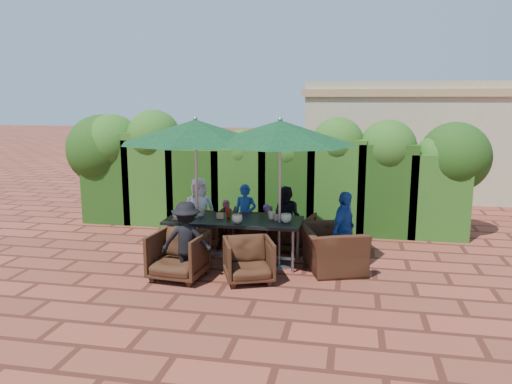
% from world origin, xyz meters
% --- Properties ---
extents(ground, '(80.00, 80.00, 0.00)m').
position_xyz_m(ground, '(0.00, 0.00, 0.00)').
color(ground, brown).
rests_on(ground, ground).
extents(dining_table, '(2.29, 0.90, 0.75)m').
position_xyz_m(dining_table, '(-0.11, -0.12, 0.67)').
color(dining_table, black).
rests_on(dining_table, ground).
extents(umbrella_left, '(2.53, 2.53, 2.46)m').
position_xyz_m(umbrella_left, '(-0.73, -0.18, 2.21)').
color(umbrella_left, gray).
rests_on(umbrella_left, ground).
extents(umbrella_right, '(2.46, 2.46, 2.46)m').
position_xyz_m(umbrella_right, '(0.67, -0.18, 2.21)').
color(umbrella_right, gray).
rests_on(umbrella_right, ground).
extents(chair_far_left, '(0.79, 0.74, 0.79)m').
position_xyz_m(chair_far_left, '(-0.92, 0.86, 0.40)').
color(chair_far_left, black).
rests_on(chair_far_left, ground).
extents(chair_far_mid, '(0.86, 0.82, 0.77)m').
position_xyz_m(chair_far_mid, '(-0.00, 0.95, 0.38)').
color(chair_far_mid, black).
rests_on(chair_far_mid, ground).
extents(chair_far_right, '(0.86, 0.82, 0.75)m').
position_xyz_m(chair_far_right, '(0.77, 0.77, 0.38)').
color(chair_far_right, black).
rests_on(chair_far_right, ground).
extents(chair_near_left, '(0.85, 0.81, 0.81)m').
position_xyz_m(chair_near_left, '(-0.77, -1.06, 0.40)').
color(chair_near_left, black).
rests_on(chair_near_left, ground).
extents(chair_near_right, '(0.90, 0.88, 0.73)m').
position_xyz_m(chair_near_right, '(0.32, -0.96, 0.36)').
color(chair_near_right, black).
rests_on(chair_near_right, ground).
extents(chair_end_right, '(1.01, 1.25, 0.94)m').
position_xyz_m(chair_end_right, '(1.53, -0.20, 0.47)').
color(chair_end_right, black).
rests_on(chair_end_right, ground).
extents(adult_far_left, '(0.71, 0.54, 1.27)m').
position_xyz_m(adult_far_left, '(-1.05, 0.90, 0.63)').
color(adult_far_left, white).
rests_on(adult_far_left, ground).
extents(adult_far_mid, '(0.45, 0.38, 1.18)m').
position_xyz_m(adult_far_mid, '(-0.12, 0.81, 0.59)').
color(adult_far_mid, '#1D479D').
rests_on(adult_far_mid, ground).
extents(adult_far_right, '(0.64, 0.53, 1.16)m').
position_xyz_m(adult_far_right, '(0.65, 0.89, 0.58)').
color(adult_far_right, black).
rests_on(adult_far_right, ground).
extents(adult_near_left, '(0.82, 0.46, 1.21)m').
position_xyz_m(adult_near_left, '(-0.64, -1.04, 0.61)').
color(adult_near_left, black).
rests_on(adult_near_left, ground).
extents(adult_end_right, '(0.62, 0.84, 1.29)m').
position_xyz_m(adult_end_right, '(1.71, -0.13, 0.64)').
color(adult_end_right, '#1D479D').
rests_on(adult_end_right, ground).
extents(child_left, '(0.34, 0.30, 0.85)m').
position_xyz_m(child_left, '(-0.52, 0.94, 0.42)').
color(child_left, '#C6465F').
rests_on(child_left, ground).
extents(child_right, '(0.32, 0.27, 0.80)m').
position_xyz_m(child_right, '(0.27, 0.92, 0.40)').
color(child_right, '#A752B1').
rests_on(child_right, ground).
extents(pedestrian_a, '(1.70, 1.33, 1.74)m').
position_xyz_m(pedestrian_a, '(1.66, 4.35, 0.87)').
color(pedestrian_a, '#227D24').
rests_on(pedestrian_a, ground).
extents(pedestrian_b, '(0.99, 0.83, 1.76)m').
position_xyz_m(pedestrian_b, '(2.19, 4.44, 0.88)').
color(pedestrian_b, '#C6465F').
rests_on(pedestrian_b, ground).
extents(pedestrian_c, '(1.09, 0.64, 1.60)m').
position_xyz_m(pedestrian_c, '(3.11, 4.28, 0.80)').
color(pedestrian_c, '#9998A0').
rests_on(pedestrian_c, ground).
extents(cup_a, '(0.17, 0.17, 0.13)m').
position_xyz_m(cup_a, '(-1.08, -0.23, 0.82)').
color(cup_a, beige).
rests_on(cup_a, dining_table).
extents(cup_b, '(0.16, 0.16, 0.15)m').
position_xyz_m(cup_b, '(-0.73, -0.01, 0.82)').
color(cup_b, beige).
rests_on(cup_b, dining_table).
extents(cup_c, '(0.17, 0.17, 0.14)m').
position_xyz_m(cup_c, '(0.00, -0.36, 0.82)').
color(cup_c, beige).
rests_on(cup_c, dining_table).
extents(cup_d, '(0.14, 0.14, 0.13)m').
position_xyz_m(cup_d, '(0.51, 0.01, 0.81)').
color(cup_d, beige).
rests_on(cup_d, dining_table).
extents(cup_e, '(0.18, 0.18, 0.14)m').
position_xyz_m(cup_e, '(0.78, -0.17, 0.82)').
color(cup_e, beige).
rests_on(cup_e, dining_table).
extents(ketchup_bottle, '(0.04, 0.04, 0.17)m').
position_xyz_m(ketchup_bottle, '(-0.25, -0.01, 0.83)').
color(ketchup_bottle, '#B20C0A').
rests_on(ketchup_bottle, dining_table).
extents(sauce_bottle, '(0.04, 0.04, 0.17)m').
position_xyz_m(sauce_bottle, '(-0.21, -0.05, 0.83)').
color(sauce_bottle, '#4C230C').
rests_on(sauce_bottle, dining_table).
extents(serving_tray, '(0.35, 0.25, 0.02)m').
position_xyz_m(serving_tray, '(-0.94, -0.26, 0.76)').
color(serving_tray, '#946A47').
rests_on(serving_tray, dining_table).
extents(number_block_left, '(0.12, 0.06, 0.10)m').
position_xyz_m(number_block_left, '(-0.35, -0.12, 0.80)').
color(number_block_left, tan).
rests_on(number_block_left, dining_table).
extents(number_block_right, '(0.12, 0.06, 0.10)m').
position_xyz_m(number_block_right, '(0.63, -0.06, 0.80)').
color(number_block_right, tan).
rests_on(number_block_right, dining_table).
extents(hedge_wall, '(9.10, 1.60, 2.52)m').
position_xyz_m(hedge_wall, '(-0.29, 2.32, 1.31)').
color(hedge_wall, '#19370F').
rests_on(hedge_wall, ground).
extents(building, '(6.20, 3.08, 3.20)m').
position_xyz_m(building, '(3.50, 6.99, 1.61)').
color(building, '#BDAD8C').
rests_on(building, ground).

